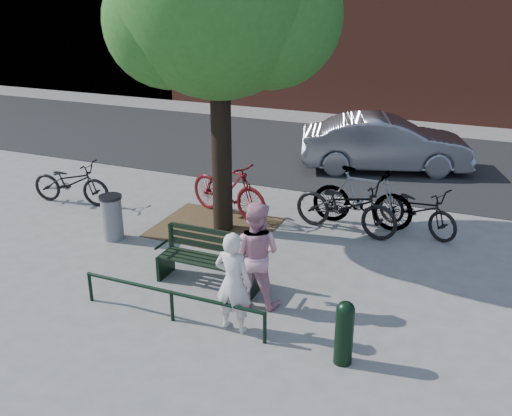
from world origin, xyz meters
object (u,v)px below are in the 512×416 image
at_px(bollard, 344,330).
at_px(bicycle_c, 346,206).
at_px(person_left, 233,282).
at_px(parked_car, 385,143).
at_px(litter_bin, 112,217).
at_px(park_bench, 210,257).
at_px(person_right, 255,254).

distance_m(bollard, bicycle_c, 4.38).
height_order(person_left, parked_car, person_left).
relative_size(bollard, litter_bin, 1.02).
bearing_deg(litter_bin, parked_car, 58.39).
xyz_separation_m(park_bench, person_left, (0.95, -1.13, 0.30)).
distance_m(park_bench, person_right, 1.07).
bearing_deg(parked_car, bollard, 169.16).
bearing_deg(litter_bin, person_left, -29.13).
bearing_deg(bollard, parked_car, 97.56).
xyz_separation_m(bollard, bicycle_c, (-1.08, 4.24, 0.08)).
bearing_deg(person_left, park_bench, -46.61).
xyz_separation_m(person_right, bicycle_c, (0.60, 3.29, -0.28)).
bearing_deg(person_left, parked_car, -90.12).
relative_size(person_left, bicycle_c, 0.71).
relative_size(person_left, parked_car, 0.35).
distance_m(person_left, bicycle_c, 4.14).
height_order(park_bench, bollard, park_bench).
bearing_deg(park_bench, litter_bin, 161.85).
bearing_deg(bollard, litter_bin, 157.83).
relative_size(park_bench, litter_bin, 1.91).
relative_size(person_right, bicycle_c, 0.79).
bearing_deg(bicycle_c, bollard, -157.27).
relative_size(park_bench, person_left, 1.12).
xyz_separation_m(litter_bin, bicycle_c, (4.16, 2.11, 0.11)).
bearing_deg(bollard, person_left, 174.88).
height_order(bicycle_c, parked_car, parked_car).
relative_size(park_bench, parked_car, 0.39).
xyz_separation_m(person_right, bollard, (1.68, -0.96, -0.36)).
distance_m(litter_bin, bicycle_c, 4.67).
bearing_deg(person_right, bollard, 146.48).
bearing_deg(litter_bin, person_right, -18.32).
bearing_deg(bollard, park_bench, 154.05).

